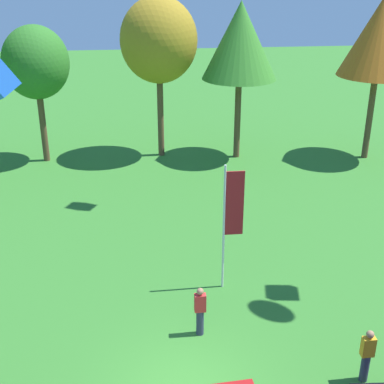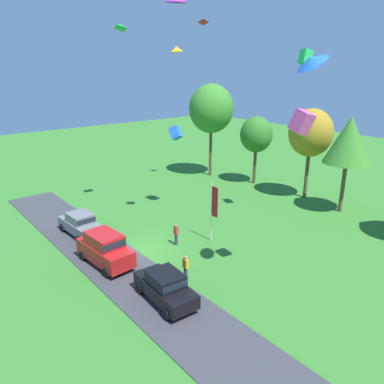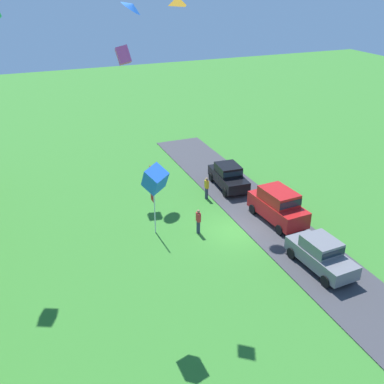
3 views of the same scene
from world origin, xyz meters
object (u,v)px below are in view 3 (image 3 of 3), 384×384
Objects in this scene: person_on_lawn at (198,221)px; car_sedan_near_entrance at (321,253)px; car_sedan_far_end at (228,175)px; kite_delta_low_drifter at (132,6)px; kite_box_over_trees at (123,55)px; person_beside_suv at (207,188)px; kite_box_high_right at (155,179)px; flag_banner at (153,190)px; kite_diamond_topmost at (177,1)px; car_suv_mid_row at (278,204)px.

car_sedan_near_entrance is at bearing -141.99° from person_on_lawn.
kite_delta_low_drifter is at bearing 54.00° from car_sedan_far_end.
kite_delta_low_drifter is 3.42m from kite_box_over_trees.
kite_box_high_right is (-10.55, 7.26, 6.41)m from person_beside_suv.
kite_delta_low_drifter is (15.96, 5.86, 12.17)m from car_sedan_near_entrance.
kite_diamond_topmost is at bearing -175.12° from flag_banner.
kite_box_over_trees is (4.43, 4.58, 9.23)m from person_beside_suv.
kite_delta_low_drifter is (9.71, 0.98, 12.34)m from person_on_lawn.
car_sedan_far_end is at bearing -115.57° from kite_box_over_trees.
kite_box_over_trees is (7.40, -0.51, 7.11)m from flag_banner.
car_sedan_far_end is at bearing 6.28° from car_suv_mid_row.
kite_box_high_right is (-15.91, 3.76, -5.93)m from kite_delta_low_drifter.
car_sedan_near_entrance is at bearing -135.65° from flag_banner.
car_sedan_near_entrance is at bearing -159.85° from kite_delta_low_drifter.
kite_diamond_topmost reaches higher than person_beside_suv.
person_beside_suv is 13.90m from kite_delta_low_drifter.
kite_diamond_topmost is (-2.60, 2.22, 13.29)m from person_on_lawn.
person_on_lawn is at bearing 138.18° from car_sedan_far_end.
kite_delta_low_drifter is at bearing 20.15° from car_sedan_near_entrance.
person_beside_suv is 6.27m from flag_banner.
kite_box_over_trees is at bearing 24.77° from car_sedan_near_entrance.
car_sedan_near_entrance and car_sedan_far_end have the same top height.
flag_banner reaches higher than car_sedan_near_entrance.
car_sedan_near_entrance is at bearing 179.99° from car_sedan_far_end.
person_on_lawn is 1.00× the size of person_beside_suv.
car_suv_mid_row is 6.14m from car_sedan_far_end.
person_on_lawn is at bearing -37.38° from kite_box_high_right.
flag_banner is (2.01, 8.12, 1.70)m from car_suv_mid_row.
car_sedan_far_end is 11.88m from kite_box_over_trees.
car_sedan_near_entrance is 4.13× the size of kite_box_high_right.
car_sedan_far_end is 14.16m from kite_delta_low_drifter.
flag_banner reaches higher than car_suv_mid_row.
person_on_lawn is (-5.46, 4.88, -0.16)m from car_sedan_far_end.
person_on_lawn and person_beside_suv have the same top height.
kite_box_high_right is (-5.56, 10.29, 5.99)m from car_suv_mid_row.
kite_box_high_right is at bearing 118.39° from car_suv_mid_row.
car_sedan_near_entrance is 18.86m from kite_box_over_trees.
person_beside_suv is 1.57× the size of kite_box_high_right.
person_on_lawn is 5.03m from person_beside_suv.
kite_box_over_trees is at bearing -0.88° from kite_diamond_topmost.
kite_delta_low_drifter is 1.45× the size of kite_box_high_right.
kite_delta_low_drifter is at bearing 5.74° from person_on_lawn.
flag_banner reaches higher than car_sedan_far_end.
kite_delta_low_drifter reaches higher than person_beside_suv.
car_suv_mid_row is 2.99× the size of kite_delta_low_drifter.
kite_box_high_right is at bearing 145.13° from kite_diamond_topmost.
kite_delta_low_drifter is 1.36× the size of kite_box_over_trees.
kite_diamond_topmost is (-11.37, 0.17, 4.06)m from kite_box_over_trees.
car_suv_mid_row is 2.76× the size of person_on_lawn.
flag_banner is 11.85m from kite_diamond_topmost.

